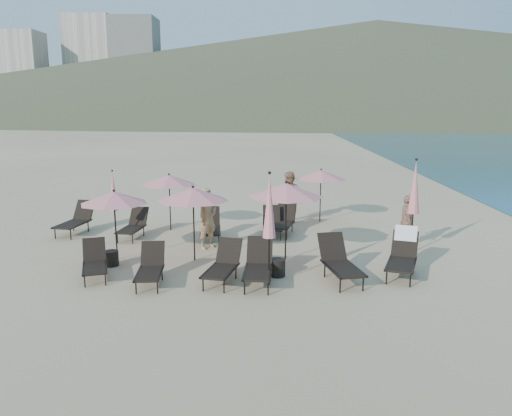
{
  "coord_description": "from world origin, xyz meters",
  "views": [
    {
      "loc": [
        0.64,
        -12.06,
        4.24
      ],
      "look_at": [
        0.02,
        3.5,
        1.1
      ],
      "focal_mm": 35.0,
      "sensor_mm": 36.0,
      "label": 1
    }
  ],
  "objects_px": {
    "umbrella_open_0": "(114,198)",
    "lounger_4": "(339,261)",
    "lounger_6": "(76,219)",
    "umbrella_open_4": "(321,175)",
    "lounger_1": "(150,267)",
    "umbrella_open_1": "(193,194)",
    "lounger_2": "(223,264)",
    "umbrella_closed_1": "(415,188)",
    "beachgoer_c": "(407,221)",
    "lounger_9": "(283,220)",
    "lounger_3": "(258,265)",
    "umbrella_open_2": "(286,190)",
    "lounger_0": "(95,262)",
    "lounger_8": "(210,226)",
    "umbrella_closed_0": "(269,207)",
    "lounger_5": "(403,254)",
    "beachgoer_a": "(207,218)",
    "umbrella_open_3": "(169,180)",
    "lounger_7": "(133,225)",
    "umbrella_closed_2": "(113,191)",
    "lounger_10": "(272,223)",
    "side_table_1": "(278,268)",
    "beachgoer_b": "(289,197)",
    "side_table_0": "(111,258)"
  },
  "relations": [
    {
      "from": "lounger_6",
      "to": "side_table_1",
      "type": "relative_size",
      "value": 4.15
    },
    {
      "from": "lounger_2",
      "to": "umbrella_open_1",
      "type": "distance_m",
      "value": 2.46
    },
    {
      "from": "umbrella_open_0",
      "to": "umbrella_closed_2",
      "type": "height_order",
      "value": "umbrella_closed_2"
    },
    {
      "from": "lounger_3",
      "to": "umbrella_open_2",
      "type": "xyz_separation_m",
      "value": [
        0.7,
        1.95,
        1.54
      ]
    },
    {
      "from": "lounger_4",
      "to": "umbrella_open_2",
      "type": "xyz_separation_m",
      "value": [
        -1.31,
        1.66,
        1.52
      ]
    },
    {
      "from": "lounger_7",
      "to": "lounger_6",
      "type": "bearing_deg",
      "value": 172.17
    },
    {
      "from": "umbrella_open_1",
      "to": "umbrella_closed_0",
      "type": "height_order",
      "value": "umbrella_closed_0"
    },
    {
      "from": "lounger_2",
      "to": "umbrella_open_0",
      "type": "xyz_separation_m",
      "value": [
        -3.2,
        1.67,
        1.35
      ]
    },
    {
      "from": "side_table_0",
      "to": "beachgoer_c",
      "type": "height_order",
      "value": "beachgoer_c"
    },
    {
      "from": "umbrella_open_3",
      "to": "umbrella_closed_0",
      "type": "height_order",
      "value": "umbrella_closed_0"
    },
    {
      "from": "lounger_6",
      "to": "umbrella_open_4",
      "type": "height_order",
      "value": "umbrella_open_4"
    },
    {
      "from": "lounger_4",
      "to": "lounger_7",
      "type": "bearing_deg",
      "value": 135.18
    },
    {
      "from": "umbrella_closed_1",
      "to": "beachgoer_c",
      "type": "distance_m",
      "value": 1.33
    },
    {
      "from": "lounger_6",
      "to": "beachgoer_c",
      "type": "bearing_deg",
      "value": 1.98
    },
    {
      "from": "lounger_7",
      "to": "umbrella_closed_0",
      "type": "height_order",
      "value": "umbrella_closed_0"
    },
    {
      "from": "lounger_1",
      "to": "lounger_5",
      "type": "height_order",
      "value": "lounger_5"
    },
    {
      "from": "lounger_6",
      "to": "umbrella_closed_2",
      "type": "distance_m",
      "value": 2.13
    },
    {
      "from": "umbrella_open_1",
      "to": "side_table_0",
      "type": "distance_m",
      "value": 2.82
    },
    {
      "from": "umbrella_open_0",
      "to": "lounger_4",
      "type": "bearing_deg",
      "value": -13.5
    },
    {
      "from": "umbrella_open_3",
      "to": "beachgoer_b",
      "type": "relative_size",
      "value": 1.05
    },
    {
      "from": "lounger_4",
      "to": "lounger_6",
      "type": "bearing_deg",
      "value": 139.33
    },
    {
      "from": "lounger_6",
      "to": "beachgoer_c",
      "type": "xyz_separation_m",
      "value": [
        10.87,
        -1.3,
        0.33
      ]
    },
    {
      "from": "umbrella_open_3",
      "to": "umbrella_open_4",
      "type": "xyz_separation_m",
      "value": [
        5.37,
        1.58,
        -0.0
      ]
    },
    {
      "from": "lounger_0",
      "to": "lounger_6",
      "type": "xyz_separation_m",
      "value": [
        -2.25,
        4.45,
        0.07
      ]
    },
    {
      "from": "lounger_7",
      "to": "lounger_8",
      "type": "height_order",
      "value": "lounger_8"
    },
    {
      "from": "umbrella_open_1",
      "to": "beachgoer_a",
      "type": "xyz_separation_m",
      "value": [
        0.21,
        1.24,
        -0.96
      ]
    },
    {
      "from": "lounger_8",
      "to": "umbrella_open_4",
      "type": "distance_m",
      "value": 4.9
    },
    {
      "from": "umbrella_open_2",
      "to": "umbrella_closed_0",
      "type": "distance_m",
      "value": 2.13
    },
    {
      "from": "lounger_0",
      "to": "lounger_2",
      "type": "xyz_separation_m",
      "value": [
        3.29,
        -0.19,
        0.03
      ]
    },
    {
      "from": "lounger_5",
      "to": "umbrella_open_0",
      "type": "height_order",
      "value": "umbrella_open_0"
    },
    {
      "from": "umbrella_open_4",
      "to": "umbrella_open_1",
      "type": "bearing_deg",
      "value": -128.13
    },
    {
      "from": "umbrella_open_4",
      "to": "beachgoer_c",
      "type": "bearing_deg",
      "value": -55.57
    },
    {
      "from": "umbrella_closed_1",
      "to": "beachgoer_c",
      "type": "bearing_deg",
      "value": 89.0
    },
    {
      "from": "lounger_3",
      "to": "lounger_8",
      "type": "height_order",
      "value": "lounger_3"
    },
    {
      "from": "lounger_3",
      "to": "umbrella_open_0",
      "type": "xyz_separation_m",
      "value": [
        -4.07,
        1.75,
        1.32
      ]
    },
    {
      "from": "umbrella_open_2",
      "to": "lounger_9",
      "type": "bearing_deg",
      "value": 90.41
    },
    {
      "from": "lounger_6",
      "to": "beachgoer_a",
      "type": "xyz_separation_m",
      "value": [
        4.76,
        -1.68,
        0.46
      ]
    },
    {
      "from": "lounger_0",
      "to": "umbrella_open_1",
      "type": "height_order",
      "value": "umbrella_open_1"
    },
    {
      "from": "lounger_6",
      "to": "umbrella_closed_1",
      "type": "height_order",
      "value": "umbrella_closed_1"
    },
    {
      "from": "lounger_6",
      "to": "lounger_8",
      "type": "relative_size",
      "value": 1.07
    },
    {
      "from": "beachgoer_c",
      "to": "umbrella_open_2",
      "type": "bearing_deg",
      "value": 115.89
    },
    {
      "from": "lounger_8",
      "to": "umbrella_open_0",
      "type": "bearing_deg",
      "value": -142.81
    },
    {
      "from": "lounger_5",
      "to": "beachgoer_a",
      "type": "relative_size",
      "value": 1.03
    },
    {
      "from": "lounger_5",
      "to": "lounger_10",
      "type": "relative_size",
      "value": 1.2
    },
    {
      "from": "lounger_5",
      "to": "lounger_6",
      "type": "relative_size",
      "value": 1.03
    },
    {
      "from": "lounger_6",
      "to": "lounger_9",
      "type": "xyz_separation_m",
      "value": [
        7.1,
        0.25,
        -0.02
      ]
    },
    {
      "from": "lounger_6",
      "to": "umbrella_open_0",
      "type": "height_order",
      "value": "umbrella_open_0"
    },
    {
      "from": "lounger_3",
      "to": "lounger_8",
      "type": "relative_size",
      "value": 1.0
    },
    {
      "from": "lounger_1",
      "to": "umbrella_open_1",
      "type": "xyz_separation_m",
      "value": [
        0.77,
        1.93,
        1.47
      ]
    },
    {
      "from": "lounger_0",
      "to": "lounger_3",
      "type": "relative_size",
      "value": 0.93
    }
  ]
}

